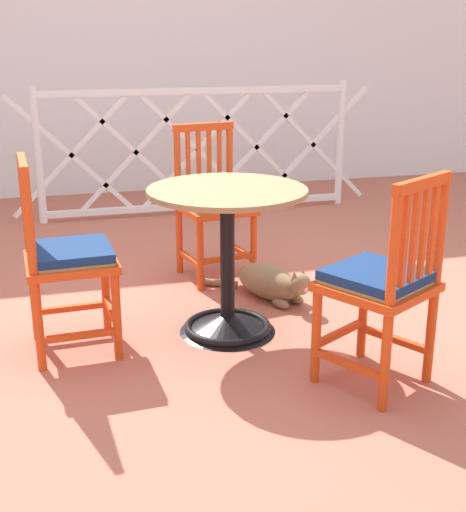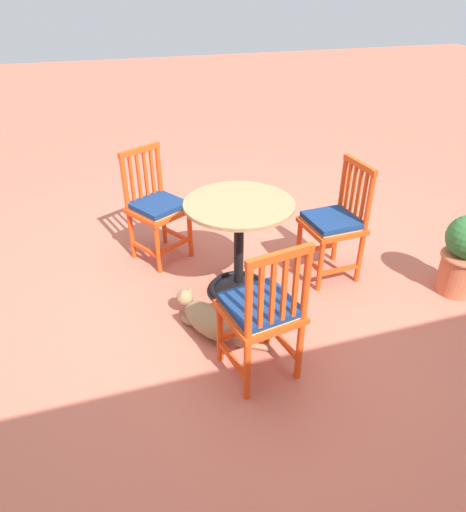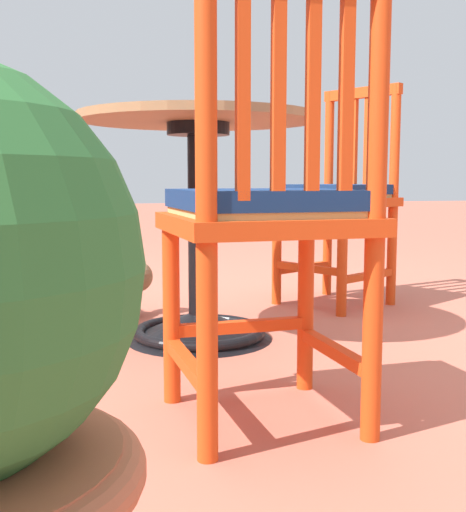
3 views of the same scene
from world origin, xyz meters
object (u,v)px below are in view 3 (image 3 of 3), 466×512
object	(u,v)px
cafe_table	(199,254)
tabby_cat	(88,297)
orange_chair_at_corner	(268,217)
orange_chair_facing_out	(338,198)

from	to	relation	value
cafe_table	tabby_cat	size ratio (longest dim) A/B	1.26
orange_chair_at_corner	orange_chair_facing_out	bearing A→B (deg)	-28.56
cafe_table	orange_chair_facing_out	size ratio (longest dim) A/B	0.83
orange_chair_at_corner	tabby_cat	world-z (taller)	orange_chair_at_corner
orange_chair_facing_out	tabby_cat	bearing A→B (deg)	96.82
cafe_table	orange_chair_at_corner	xyz separation A→B (m)	(-0.76, -0.01, 0.16)
cafe_table	orange_chair_facing_out	world-z (taller)	orange_chair_facing_out
tabby_cat	orange_chair_facing_out	bearing A→B (deg)	-83.18
cafe_table	tabby_cat	world-z (taller)	cafe_table
cafe_table	orange_chair_at_corner	bearing A→B (deg)	-179.35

